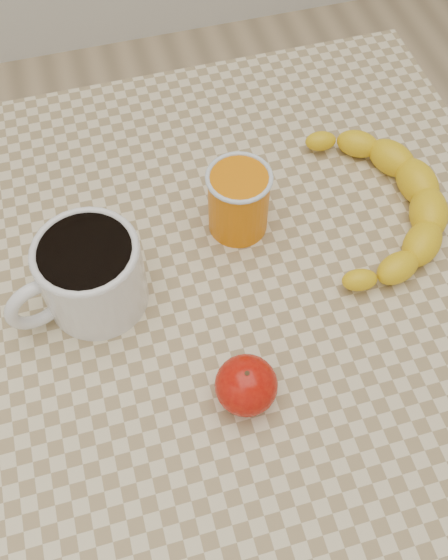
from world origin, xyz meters
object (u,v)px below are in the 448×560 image
object	(u,v)px
orange_juice_glass	(239,201)
banana	(376,204)
coffee_mug	(89,274)
apple	(246,385)
table	(224,323)

from	to	relation	value
orange_juice_glass	banana	distance (m)	0.18
coffee_mug	apple	world-z (taller)	coffee_mug
orange_juice_glass	apple	size ratio (longest dim) A/B	1.11
coffee_mug	table	bearing A→B (deg)	-10.71
coffee_mug	apple	xyz separation A→B (m)	(0.13, -0.17, -0.02)
coffee_mug	banana	size ratio (longest dim) A/B	0.50
orange_juice_glass	apple	world-z (taller)	orange_juice_glass
banana	orange_juice_glass	bearing A→B (deg)	-172.23
coffee_mug	banana	world-z (taller)	coffee_mug
table	apple	xyz separation A→B (m)	(-0.01, -0.14, 0.12)
apple	banana	distance (m)	0.30
coffee_mug	orange_juice_glass	bearing A→B (deg)	17.32
coffee_mug	orange_juice_glass	distance (m)	0.20
table	orange_juice_glass	xyz separation A→B (m)	(0.04, 0.09, 0.13)
table	coffee_mug	world-z (taller)	coffee_mug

